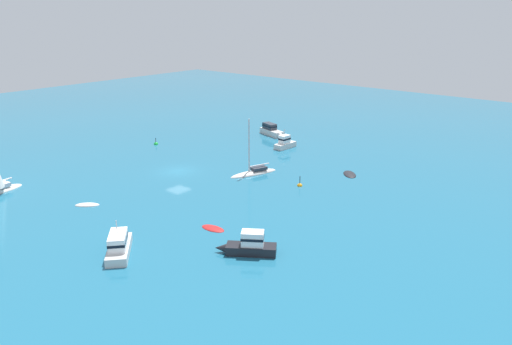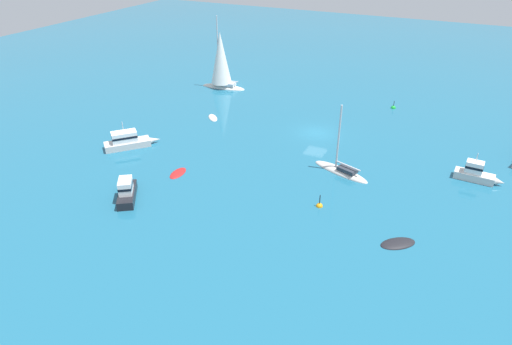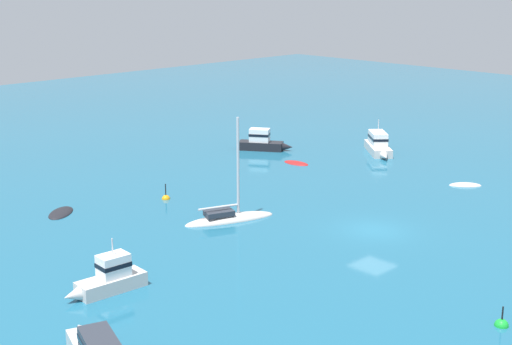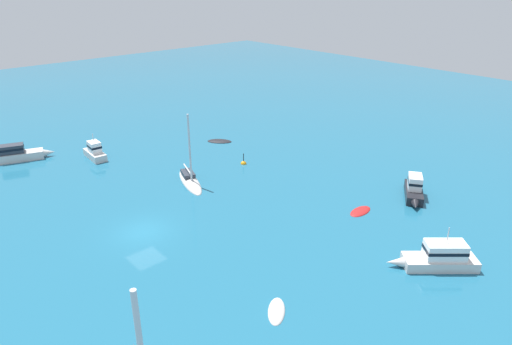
# 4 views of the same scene
# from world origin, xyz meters

# --- Properties ---
(ground_plane) EXTENTS (160.00, 160.00, 0.00)m
(ground_plane) POSITION_xyz_m (0.00, 0.00, 0.00)
(ground_plane) COLOR #1E607F
(launch) EXTENTS (5.06, 5.44, 3.14)m
(launch) POSITION_xyz_m (-17.95, -12.96, 0.80)
(launch) COLOR silver
(launch) RESTS_ON ground
(cabin_cruiser) EXTENTS (3.85, 4.93, 2.05)m
(cabin_cruiser) POSITION_xyz_m (-11.00, -21.43, 0.78)
(cabin_cruiser) COLOR black
(cabin_cruiser) RESTS_ON ground
(dinghy) EXTENTS (2.48, 2.57, 0.49)m
(dinghy) POSITION_xyz_m (-13.76, -1.34, 0.00)
(dinghy) COLOR silver
(dinghy) RESTS_ON ground
(cabin_cruiser_1) EXTENTS (4.62, 1.57, 2.88)m
(cabin_cruiser_1) POSITION_xyz_m (17.79, -3.92, 0.75)
(cabin_cruiser_1) COLOR silver
(cabin_cruiser_1) RESTS_ON ground
(dinghy_1) EXTENTS (1.44, 2.61, 0.34)m
(dinghy_1) POSITION_xyz_m (-9.45, -15.59, 0.00)
(dinghy_1) COLOR #B21E1E
(dinghy_1) RESTS_ON ground
(tender) EXTENTS (3.21, 3.06, 0.45)m
(tender) POSITION_xyz_m (12.84, -17.51, 0.00)
(tender) COLOR black
(tender) RESTS_ON ground
(yacht) EXTENTS (6.58, 3.62, 7.50)m
(yacht) POSITION_xyz_m (5.42, -8.14, 0.15)
(yacht) COLOR silver
(yacht) RESTS_ON ground
(channel_buoy) EXTENTS (0.68, 0.68, 1.33)m
(channel_buoy) POSITION_xyz_m (6.71, 12.48, 0.01)
(channel_buoy) COLOR green
(channel_buoy) RESTS_ON ground
(mooring_buoy) EXTENTS (0.62, 0.62, 1.48)m
(mooring_buoy) POSITION_xyz_m (5.47, -15.09, 0.02)
(mooring_buoy) COLOR orange
(mooring_buoy) RESTS_ON ground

